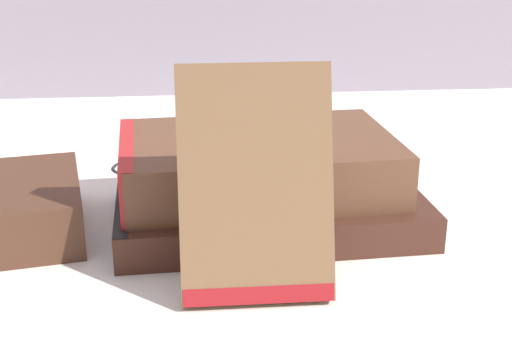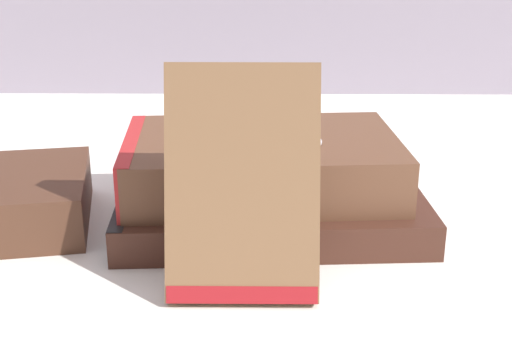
% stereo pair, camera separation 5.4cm
% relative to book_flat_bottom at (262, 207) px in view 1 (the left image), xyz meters
% --- Properties ---
extents(ground_plane, '(3.00, 3.00, 0.00)m').
position_rel_book_flat_bottom_xyz_m(ground_plane, '(-0.00, -0.02, -0.01)').
color(ground_plane, white).
extents(book_flat_bottom, '(0.27, 0.18, 0.03)m').
position_rel_book_flat_bottom_xyz_m(book_flat_bottom, '(0.00, 0.00, 0.00)').
color(book_flat_bottom, '#422319').
rests_on(book_flat_bottom, ground_plane).
extents(book_flat_top, '(0.24, 0.17, 0.05)m').
position_rel_book_flat_bottom_xyz_m(book_flat_top, '(-0.01, 0.01, 0.04)').
color(book_flat_top, brown).
rests_on(book_flat_top, book_flat_bottom).
extents(book_leaning_front, '(0.11, 0.06, 0.16)m').
position_rel_book_flat_bottom_xyz_m(book_leaning_front, '(-0.02, -0.12, 0.06)').
color(book_leaning_front, brown).
rests_on(book_leaning_front, ground_plane).
extents(pocket_watch, '(0.05, 0.05, 0.01)m').
position_rel_book_flat_bottom_xyz_m(pocket_watch, '(0.02, -0.01, 0.06)').
color(pocket_watch, silver).
rests_on(pocket_watch, book_flat_top).
extents(reading_glasses, '(0.11, 0.05, 0.00)m').
position_rel_book_flat_bottom_xyz_m(reading_glasses, '(-0.09, 0.15, -0.01)').
color(reading_glasses, black).
rests_on(reading_glasses, ground_plane).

